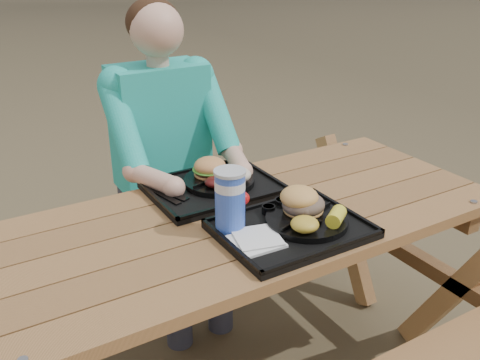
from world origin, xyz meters
TOP-DOWN VIEW (x-y plane):
  - picnic_table at (0.00, 0.00)m, footprint 1.80×1.49m
  - tray_near at (0.08, -0.18)m, footprint 0.45×0.35m
  - tray_far at (0.01, 0.21)m, footprint 0.45×0.35m
  - plate_near at (0.13, -0.18)m, footprint 0.26×0.26m
  - plate_far at (0.04, 0.22)m, footprint 0.26×0.26m
  - napkin_stack at (-0.07, -0.20)m, footprint 0.14×0.14m
  - soda_cup at (-0.09, -0.09)m, footprint 0.09×0.09m
  - condiment_bbq at (0.07, -0.06)m, footprint 0.04×0.04m
  - condiment_mustard at (0.13, -0.06)m, footprint 0.05×0.05m
  - sandwich at (0.15, -0.15)m, footprint 0.13×0.13m
  - mac_cheese at (0.08, -0.24)m, footprint 0.09×0.09m
  - corn_cob at (0.19, -0.26)m, footprint 0.11×0.11m
  - cutlery_far at (-0.15, 0.23)m, footprint 0.09×0.16m
  - burger at (0.03, 0.26)m, footprint 0.12×0.12m
  - baked_beans at (0.00, 0.17)m, footprint 0.08×0.08m
  - potato_salad at (0.10, 0.17)m, footprint 0.09×0.09m
  - diner at (0.01, 0.65)m, footprint 0.48×0.84m

SIDE VIEW (x-z plane):
  - picnic_table at x=0.00m, z-range 0.00..0.75m
  - diner at x=0.01m, z-range 0.00..1.28m
  - tray_near at x=0.08m, z-range 0.75..0.77m
  - tray_far at x=0.01m, z-range 0.75..0.77m
  - cutlery_far at x=-0.15m, z-range 0.77..0.78m
  - napkin_stack at x=-0.07m, z-range 0.77..0.79m
  - plate_near at x=0.13m, z-range 0.77..0.79m
  - plate_far at x=0.04m, z-range 0.77..0.79m
  - condiment_bbq at x=0.07m, z-range 0.77..0.80m
  - condiment_mustard at x=0.13m, z-range 0.77..0.80m
  - baked_beans at x=0.00m, z-range 0.79..0.83m
  - mac_cheese at x=0.08m, z-range 0.79..0.83m
  - corn_cob at x=0.19m, z-range 0.79..0.84m
  - potato_salad at x=0.10m, z-range 0.79..0.84m
  - burger at x=0.03m, z-range 0.79..0.90m
  - sandwich at x=0.15m, z-range 0.79..0.92m
  - soda_cup at x=-0.09m, z-range 0.77..0.96m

